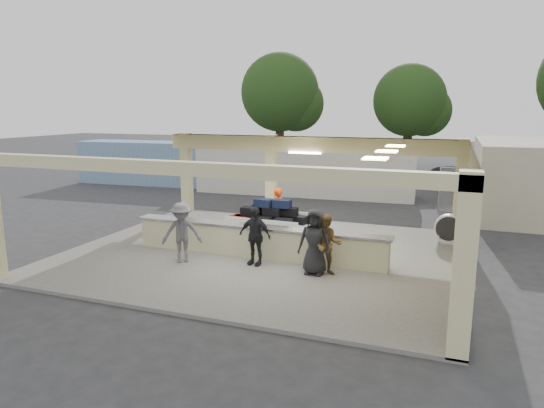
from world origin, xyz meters
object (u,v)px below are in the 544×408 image
at_px(baggage_counter, 257,241).
at_px(container_white, 304,171).
at_px(passenger_b, 255,236).
at_px(car_white_a, 513,184).
at_px(passenger_d, 315,242).
at_px(drum_fan, 448,228).
at_px(luggage_cart, 269,219).
at_px(baggage_handler, 277,212).
at_px(car_dark, 460,179).
at_px(container_blue, 158,163).
at_px(passenger_a, 327,245).
at_px(passenger_c, 182,233).

relative_size(baggage_counter, container_white, 0.70).
height_order(passenger_b, car_white_a, passenger_b).
relative_size(passenger_d, container_white, 0.16).
relative_size(drum_fan, passenger_d, 0.56).
bearing_deg(luggage_cart, baggage_handler, 91.89).
height_order(car_white_a, car_dark, car_white_a).
height_order(passenger_b, container_blue, container_blue).
relative_size(drum_fan, passenger_a, 0.60).
relative_size(passenger_d, car_white_a, 0.35).
bearing_deg(container_white, luggage_cart, -82.48).
bearing_deg(container_white, baggage_counter, -82.80).
xyz_separation_m(baggage_counter, luggage_cart, (-0.23, 1.66, 0.33)).
bearing_deg(container_white, drum_fan, -49.63).
distance_m(baggage_handler, passenger_d, 4.09).
xyz_separation_m(luggage_cart, car_dark, (6.19, 14.08, -0.23)).
xyz_separation_m(baggage_handler, passenger_d, (2.32, -3.37, 0.03)).
relative_size(baggage_handler, passenger_a, 1.04).
distance_m(passenger_b, car_white_a, 17.23).
relative_size(passenger_b, car_white_a, 0.33).
bearing_deg(drum_fan, baggage_counter, -146.83).
distance_m(baggage_counter, container_blue, 16.73).
bearing_deg(car_dark, baggage_counter, -160.65).
height_order(passenger_c, container_blue, container_blue).
bearing_deg(container_white, passenger_b, -82.31).
xyz_separation_m(passenger_c, container_white, (-0.14, 12.86, 0.27)).
bearing_deg(car_white_a, baggage_counter, 134.30).
relative_size(passenger_a, car_dark, 0.41).
xyz_separation_m(baggage_counter, passenger_c, (-1.89, -1.25, 0.41)).
xyz_separation_m(passenger_a, container_white, (-4.43, 12.45, 0.32)).
relative_size(passenger_b, container_blue, 0.17).
relative_size(luggage_cart, car_dark, 0.63).
xyz_separation_m(baggage_handler, passenger_a, (2.65, -3.30, -0.04)).
bearing_deg(passenger_c, container_blue, 96.31).
bearing_deg(passenger_b, luggage_cart, 108.50).
xyz_separation_m(passenger_d, car_white_a, (6.41, 15.30, -0.27)).
bearing_deg(container_white, container_blue, 174.50).
relative_size(passenger_b, passenger_c, 0.97).
bearing_deg(baggage_counter, passenger_c, -146.50).
bearing_deg(baggage_handler, baggage_counter, 29.57).
xyz_separation_m(luggage_cart, car_white_a, (8.73, 12.74, -0.17)).
bearing_deg(passenger_d, passenger_b, 173.84).
bearing_deg(passenger_a, luggage_cart, 125.79).
bearing_deg(passenger_d, container_white, 107.68).
distance_m(car_white_a, car_dark, 2.87).
relative_size(car_white_a, container_blue, 0.52).
xyz_separation_m(baggage_handler, passenger_c, (-1.65, -3.71, 0.01)).
height_order(passenger_d, car_white_a, passenger_d).
relative_size(drum_fan, passenger_b, 0.59).
distance_m(passenger_c, container_white, 12.87).
distance_m(baggage_handler, container_blue, 14.85).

